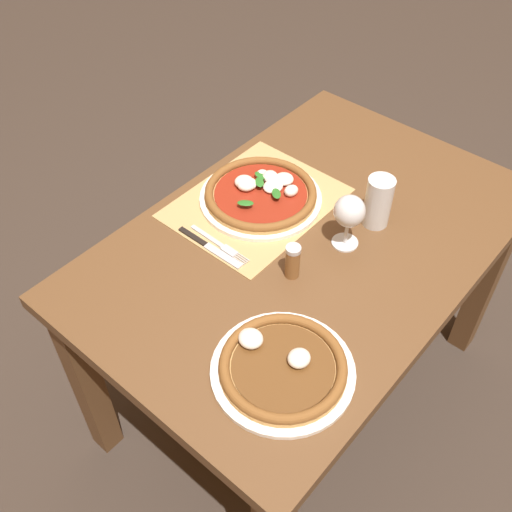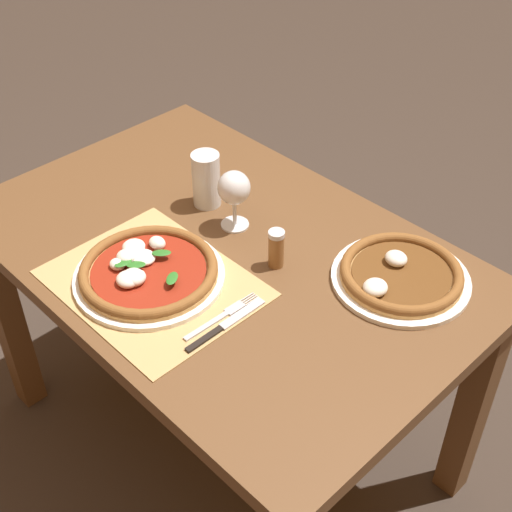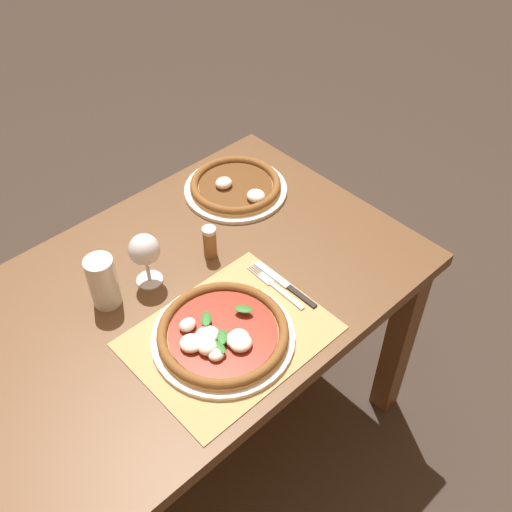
{
  "view_description": "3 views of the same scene",
  "coord_description": "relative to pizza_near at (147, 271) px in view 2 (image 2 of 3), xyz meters",
  "views": [
    {
      "loc": [
        0.95,
        0.63,
        1.85
      ],
      "look_at": [
        0.19,
        -0.02,
        0.81
      ],
      "focal_mm": 42.0,
      "sensor_mm": 36.0,
      "label": 1
    },
    {
      "loc": [
        1.0,
        -0.87,
        1.81
      ],
      "look_at": [
        0.16,
        -0.04,
        0.83
      ],
      "focal_mm": 50.0,
      "sensor_mm": 36.0,
      "label": 2
    },
    {
      "loc": [
        -0.57,
        -0.88,
        1.89
      ],
      "look_at": [
        0.16,
        -0.1,
        0.83
      ],
      "focal_mm": 42.0,
      "sensor_mm": 36.0,
      "label": 3
    }
  ],
  "objects": [
    {
      "name": "pepper_shaker",
      "position": [
        0.17,
        0.24,
        0.03
      ],
      "size": [
        0.04,
        0.04,
        0.1
      ],
      "color": "brown",
      "rests_on": "dining_table"
    },
    {
      "name": "pizza_far",
      "position": [
        0.4,
        0.4,
        -0.0
      ],
      "size": [
        0.31,
        0.31,
        0.05
      ],
      "color": "white",
      "rests_on": "dining_table"
    },
    {
      "name": "wine_glass",
      "position": [
        -0.01,
        0.28,
        0.08
      ],
      "size": [
        0.08,
        0.08,
        0.16
      ],
      "color": "silver",
      "rests_on": "dining_table"
    },
    {
      "name": "dining_table",
      "position": [
        0.03,
        0.19,
        -0.14
      ],
      "size": [
        1.24,
        0.81,
        0.74
      ],
      "color": "brown",
      "rests_on": "ground"
    },
    {
      "name": "pizza_near",
      "position": [
        0.0,
        0.0,
        0.0
      ],
      "size": [
        0.34,
        0.34,
        0.05
      ],
      "color": "white",
      "rests_on": "paper_placemat"
    },
    {
      "name": "ground_plane",
      "position": [
        0.03,
        0.19,
        -0.76
      ],
      "size": [
        24.0,
        24.0,
        0.0
      ],
      "primitive_type": "plane",
      "color": "#382D26"
    },
    {
      "name": "fork",
      "position": [
        0.21,
        0.04,
        -0.02
      ],
      "size": [
        0.02,
        0.2,
        0.0
      ],
      "color": "#B7B7BC",
      "rests_on": "paper_placemat"
    },
    {
      "name": "pint_glass",
      "position": [
        -0.13,
        0.29,
        0.05
      ],
      "size": [
        0.07,
        0.07,
        0.15
      ],
      "color": "silver",
      "rests_on": "dining_table"
    },
    {
      "name": "knife",
      "position": [
        0.23,
        0.02,
        -0.02
      ],
      "size": [
        0.02,
        0.22,
        0.01
      ],
      "color": "black",
      "rests_on": "paper_placemat"
    },
    {
      "name": "paper_placemat",
      "position": [
        0.02,
        -0.0,
        -0.02
      ],
      "size": [
        0.46,
        0.36,
        0.0
      ],
      "primitive_type": "cube",
      "color": "tan",
      "rests_on": "dining_table"
    }
  ]
}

